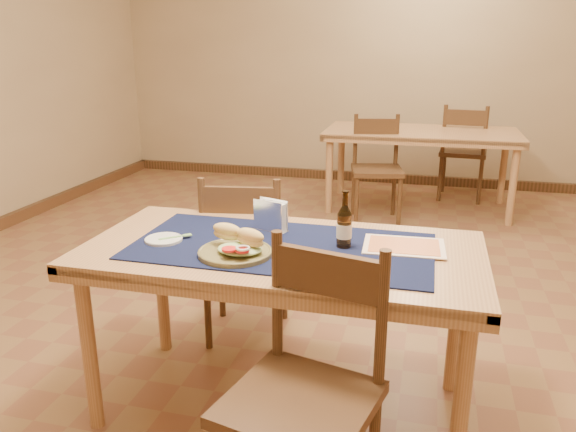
% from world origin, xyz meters
% --- Properties ---
extents(room, '(6.04, 7.04, 2.84)m').
position_xyz_m(room, '(0.00, 0.00, 1.40)').
color(room, brown).
rests_on(room, ground).
extents(main_table, '(1.60, 0.80, 0.75)m').
position_xyz_m(main_table, '(0.00, -0.80, 0.67)').
color(main_table, '#AD8051').
rests_on(main_table, ground).
extents(placemat, '(1.20, 0.60, 0.01)m').
position_xyz_m(placemat, '(0.00, -0.80, 0.75)').
color(placemat, black).
rests_on(placemat, main_table).
extents(baseboard, '(6.00, 7.00, 0.10)m').
position_xyz_m(baseboard, '(0.00, 0.00, 0.05)').
color(baseboard, '#4E2F1B').
rests_on(baseboard, ground).
extents(back_table, '(1.76, 0.89, 0.75)m').
position_xyz_m(back_table, '(0.46, 2.51, 0.67)').
color(back_table, '#AD8051').
rests_on(back_table, ground).
extents(chair_main_far, '(0.49, 0.49, 0.92)m').
position_xyz_m(chair_main_far, '(-0.34, -0.25, 0.48)').
color(chair_main_far, '#4E2F1B').
rests_on(chair_main_far, ground).
extents(chair_main_near, '(0.53, 0.53, 0.94)m').
position_xyz_m(chair_main_near, '(0.23, -1.36, 0.49)').
color(chair_main_near, '#4E2F1B').
rests_on(chair_main_near, ground).
extents(chair_back_near, '(0.51, 0.51, 0.93)m').
position_xyz_m(chair_back_near, '(0.10, 2.04, 0.48)').
color(chair_back_near, '#4E2F1B').
rests_on(chair_back_near, ground).
extents(chair_back_far, '(0.48, 0.48, 0.96)m').
position_xyz_m(chair_back_far, '(0.87, 2.94, 0.50)').
color(chair_back_far, '#4E2F1B').
rests_on(chair_back_far, ground).
extents(sandwich_plate, '(0.29, 0.29, 0.11)m').
position_xyz_m(sandwich_plate, '(-0.14, -0.94, 0.79)').
color(sandwich_plate, olive).
rests_on(sandwich_plate, placemat).
extents(side_plate, '(0.15, 0.15, 0.01)m').
position_xyz_m(side_plate, '(-0.49, -0.87, 0.76)').
color(side_plate, silver).
rests_on(side_plate, placemat).
extents(fork, '(0.12, 0.10, 0.00)m').
position_xyz_m(fork, '(-0.44, -0.84, 0.77)').
color(fork, '#7FBC67').
rests_on(fork, side_plate).
extents(beer_bottle, '(0.06, 0.06, 0.23)m').
position_xyz_m(beer_bottle, '(0.24, -0.75, 0.84)').
color(beer_bottle, '#462A0C').
rests_on(beer_bottle, placemat).
extents(napkin_holder, '(0.17, 0.10, 0.14)m').
position_xyz_m(napkin_holder, '(-0.10, -0.63, 0.82)').
color(napkin_holder, white).
rests_on(napkin_holder, placemat).
extents(menu_card, '(0.33, 0.25, 0.01)m').
position_xyz_m(menu_card, '(0.48, -0.69, 0.76)').
color(menu_card, '#FADCBD').
rests_on(menu_card, placemat).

